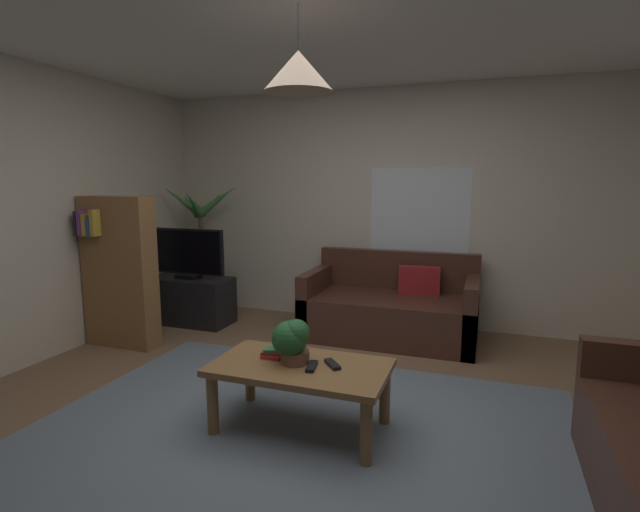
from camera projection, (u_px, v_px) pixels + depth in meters
floor at (304, 429)px, 3.00m from camera, size 5.08×4.86×0.02m
rug at (292, 443)px, 2.81m from camera, size 3.30×2.68×0.01m
wall_back at (388, 208)px, 5.09m from camera, size 5.20×0.06×2.50m
ceiling at (302, 1)px, 2.61m from camera, size 5.08×4.86×0.02m
window_pane at (419, 221)px, 4.97m from camera, size 1.03×0.01×1.11m
couch_under_window at (391, 310)px, 4.70m from camera, size 1.65×0.87×0.82m
coffee_table at (300, 375)px, 2.94m from camera, size 1.08×0.60×0.42m
book_on_table_0 at (273, 355)px, 3.04m from camera, size 0.14×0.13×0.02m
book_on_table_1 at (273, 352)px, 3.04m from camera, size 0.15×0.11×0.02m
book_on_table_2 at (273, 349)px, 3.04m from camera, size 0.13×0.12×0.02m
remote_on_table_0 at (312, 366)px, 2.86m from camera, size 0.08×0.17×0.02m
remote_on_table_1 at (333, 364)px, 2.90m from camera, size 0.14×0.16×0.02m
potted_plant_on_table at (292, 340)px, 2.92m from camera, size 0.24×0.22×0.28m
tv_stand at (191, 300)px, 5.19m from camera, size 0.90×0.44×0.50m
tv at (187, 253)px, 5.08m from camera, size 0.86×0.16×0.54m
potted_palm_corner at (202, 258)px, 5.59m from camera, size 0.89×0.67×1.52m
bookshelf_corner at (119, 271)px, 4.41m from camera, size 0.70×0.31×1.40m
pendant_lamp at (298, 71)px, 2.66m from camera, size 0.40×0.40×0.47m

